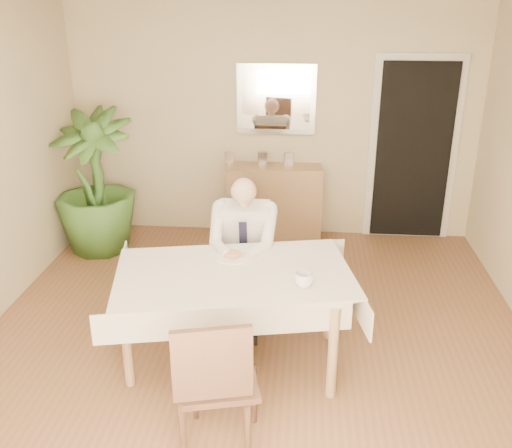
# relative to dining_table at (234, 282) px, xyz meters

# --- Properties ---
(room) EXTENTS (5.00, 5.02, 2.60)m
(room) POSITION_rel_dining_table_xyz_m (0.12, 0.10, 0.63)
(room) COLOR brown
(room) RESTS_ON ground
(window) EXTENTS (1.34, 0.04, 1.44)m
(window) POSITION_rel_dining_table_xyz_m (0.12, -2.37, 0.78)
(window) COLOR silver
(window) RESTS_ON room
(doorway) EXTENTS (0.96, 0.07, 2.10)m
(doorway) POSITION_rel_dining_table_xyz_m (1.67, 2.57, 0.33)
(doorway) COLOR silver
(doorway) RESTS_ON ground
(mirror) EXTENTS (0.86, 0.04, 0.76)m
(mirror) POSITION_rel_dining_table_xyz_m (0.16, 2.57, 0.88)
(mirror) COLOR silver
(mirror) RESTS_ON room
(dining_table) EXTENTS (1.91, 1.35, 0.75)m
(dining_table) POSITION_rel_dining_table_xyz_m (0.00, 0.00, 0.00)
(dining_table) COLOR olive
(dining_table) RESTS_ON ground
(chair_far) EXTENTS (0.45, 0.45, 0.93)m
(chair_far) POSITION_rel_dining_table_xyz_m (-0.00, 0.88, -0.15)
(chair_far) COLOR #44291C
(chair_far) RESTS_ON ground
(chair_near) EXTENTS (0.55, 0.55, 0.96)m
(chair_near) POSITION_rel_dining_table_xyz_m (0.01, -0.96, -0.13)
(chair_near) COLOR #44291C
(chair_near) RESTS_ON ground
(seated_man) EXTENTS (0.48, 0.72, 1.24)m
(seated_man) POSITION_rel_dining_table_xyz_m (0.00, 0.59, 0.02)
(seated_man) COLOR silver
(seated_man) RESTS_ON ground
(plate) EXTENTS (0.26, 0.26, 0.02)m
(plate) POSITION_rel_dining_table_xyz_m (-0.04, 0.24, 0.09)
(plate) COLOR white
(plate) RESTS_ON dining_table
(food) EXTENTS (0.14, 0.14, 0.06)m
(food) POSITION_rel_dining_table_xyz_m (-0.04, 0.24, 0.11)
(food) COLOR #9B6944
(food) RESTS_ON dining_table
(knife) EXTENTS (0.01, 0.13, 0.01)m
(knife) POSITION_rel_dining_table_xyz_m (-0.00, 0.18, 0.11)
(knife) COLOR silver
(knife) RESTS_ON dining_table
(fork) EXTENTS (0.01, 0.13, 0.01)m
(fork) POSITION_rel_dining_table_xyz_m (-0.08, 0.18, 0.11)
(fork) COLOR silver
(fork) RESTS_ON dining_table
(coffee_mug) EXTENTS (0.17, 0.17, 0.10)m
(coffee_mug) POSITION_rel_dining_table_xyz_m (0.51, -0.17, 0.14)
(coffee_mug) COLOR white
(coffee_mug) RESTS_ON dining_table
(sideboard) EXTENTS (1.08, 0.44, 0.84)m
(sideboard) POSITION_rel_dining_table_xyz_m (0.16, 2.42, -0.25)
(sideboard) COLOR olive
(sideboard) RESTS_ON ground
(photo_frame_left) EXTENTS (0.10, 0.02, 0.14)m
(photo_frame_left) POSITION_rel_dining_table_xyz_m (-0.35, 2.47, 0.24)
(photo_frame_left) COLOR silver
(photo_frame_left) RESTS_ON sideboard
(photo_frame_center) EXTENTS (0.10, 0.02, 0.14)m
(photo_frame_center) POSITION_rel_dining_table_xyz_m (0.02, 2.47, 0.24)
(photo_frame_center) COLOR silver
(photo_frame_center) RESTS_ON sideboard
(photo_frame_right) EXTENTS (0.10, 0.02, 0.14)m
(photo_frame_right) POSITION_rel_dining_table_xyz_m (0.31, 2.49, 0.24)
(photo_frame_right) COLOR silver
(photo_frame_right) RESTS_ON sideboard
(potted_palm) EXTENTS (0.95, 0.95, 1.53)m
(potted_palm) POSITION_rel_dining_table_xyz_m (-1.72, 1.91, 0.10)
(potted_palm) COLOR #325A20
(potted_palm) RESTS_ON ground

